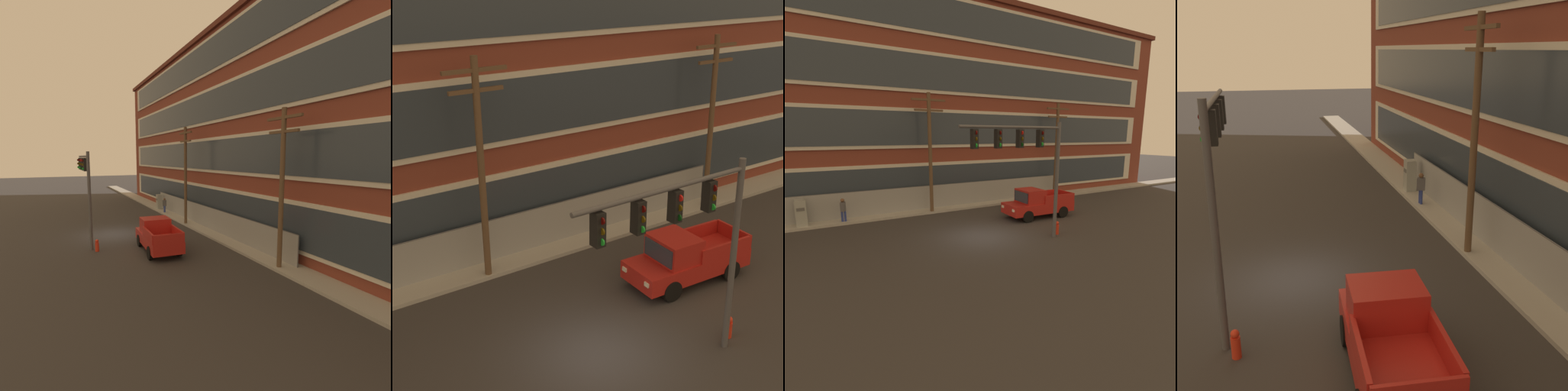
% 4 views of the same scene
% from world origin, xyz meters
% --- Properties ---
extents(ground_plane, '(160.00, 160.00, 0.00)m').
position_xyz_m(ground_plane, '(0.00, 0.00, 0.00)').
color(ground_plane, '#333030').
extents(sidewalk_building_side, '(80.00, 1.72, 0.16)m').
position_xyz_m(sidewalk_building_side, '(0.00, 7.11, 0.08)').
color(sidewalk_building_side, '#9E9B93').
rests_on(sidewalk_building_side, ground).
extents(brick_mill_building, '(49.80, 11.40, 16.34)m').
position_xyz_m(brick_mill_building, '(1.39, 13.37, 8.18)').
color(brick_mill_building, brown).
rests_on(brick_mill_building, ground).
extents(chain_link_fence, '(22.40, 0.06, 1.94)m').
position_xyz_m(chain_link_fence, '(0.93, 7.44, 0.99)').
color(chain_link_fence, gray).
rests_on(chain_link_fence, ground).
extents(traffic_signal_mast, '(5.99, 0.43, 6.36)m').
position_xyz_m(traffic_signal_mast, '(1.58, -2.03, 4.77)').
color(traffic_signal_mast, '#4C4C51').
rests_on(traffic_signal_mast, ground).
extents(pickup_truck_red, '(5.05, 2.24, 2.03)m').
position_xyz_m(pickup_truck_red, '(5.50, 1.85, 0.95)').
color(pickup_truck_red, '#AD1E19').
rests_on(pickup_truck_red, ground).
extents(utility_pole_near_corner, '(2.45, 0.26, 8.59)m').
position_xyz_m(utility_pole_near_corner, '(-0.58, 6.47, 4.76)').
color(utility_pole_near_corner, brown).
rests_on(utility_pole_near_corner, ground).
extents(utility_pole_midblock, '(2.52, 0.26, 8.49)m').
position_xyz_m(utility_pole_midblock, '(11.57, 6.65, 4.72)').
color(utility_pole_midblock, brown).
rests_on(utility_pole_midblock, ground).
extents(fire_hydrant, '(0.24, 0.24, 0.78)m').
position_xyz_m(fire_hydrant, '(4.05, -1.75, 0.38)').
color(fire_hydrant, red).
rests_on(fire_hydrant, ground).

